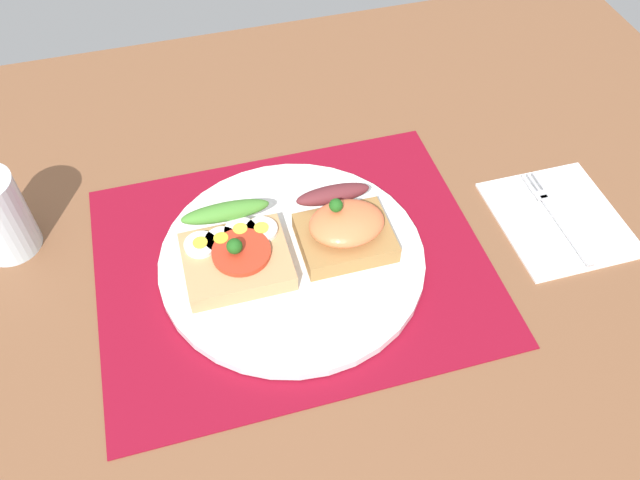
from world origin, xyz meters
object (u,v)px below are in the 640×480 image
at_px(plate, 292,259).
at_px(napkin, 559,218).
at_px(sandwich_salmon, 343,225).
at_px(fork, 555,214).
at_px(sandwich_egg_tomato, 234,249).

xyz_separation_m(plate, napkin, (0.30, -0.02, -0.01)).
height_order(plate, napkin, plate).
distance_m(sandwich_salmon, napkin, 0.25).
relative_size(sandwich_salmon, napkin, 0.64).
bearing_deg(sandwich_salmon, fork, -6.13).
bearing_deg(napkin, fork, 150.78).
height_order(plate, sandwich_salmon, sandwich_salmon).
xyz_separation_m(plate, sandwich_egg_tomato, (-0.06, 0.01, 0.02)).
height_order(sandwich_egg_tomato, fork, sandwich_egg_tomato).
height_order(plate, sandwich_egg_tomato, sandwich_egg_tomato).
height_order(plate, fork, plate).
bearing_deg(fork, plate, 176.67).
bearing_deg(plate, napkin, -3.76).
bearing_deg(fork, napkin, -29.22).
relative_size(plate, sandwich_salmon, 2.91).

